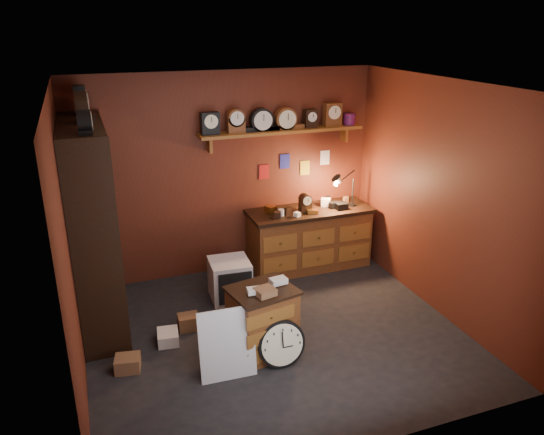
{
  "coord_description": "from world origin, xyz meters",
  "views": [
    {
      "loc": [
        -1.77,
        -4.73,
        3.29
      ],
      "look_at": [
        0.09,
        0.35,
        1.25
      ],
      "focal_mm": 35.0,
      "sensor_mm": 36.0,
      "label": 1
    }
  ],
  "objects": [
    {
      "name": "floor",
      "position": [
        0.0,
        0.0,
        0.0
      ],
      "size": [
        4.0,
        4.0,
        0.0
      ],
      "primitive_type": "plane",
      "color": "black",
      "rests_on": "ground"
    },
    {
      "name": "mini_fridge",
      "position": [
        -0.24,
        0.98,
        0.25
      ],
      "size": [
        0.51,
        0.53,
        0.5
      ],
      "rotation": [
        0.0,
        0.0,
        -0.07
      ],
      "color": "silver",
      "rests_on": "ground"
    },
    {
      "name": "shelving_unit",
      "position": [
        -1.79,
        0.98,
        1.25
      ],
      "size": [
        0.47,
        1.6,
        2.58
      ],
      "color": "black",
      "rests_on": "ground"
    },
    {
      "name": "workbench",
      "position": [
        1.05,
        1.47,
        0.47
      ],
      "size": [
        1.7,
        0.66,
        1.36
      ],
      "color": "brown",
      "rests_on": "ground"
    },
    {
      "name": "floor_box_a",
      "position": [
        -1.6,
        -0.09,
        0.07
      ],
      "size": [
        0.28,
        0.25,
        0.15
      ],
      "primitive_type": "cube",
      "rotation": [
        0.0,
        0.0,
        -0.19
      ],
      "color": "brown",
      "rests_on": "ground"
    },
    {
      "name": "big_round_clock",
      "position": [
        -0.14,
        -0.53,
        0.24
      ],
      "size": [
        0.5,
        0.16,
        0.5
      ],
      "color": "black",
      "rests_on": "ground"
    },
    {
      "name": "low_cabinet",
      "position": [
        -0.24,
        -0.25,
        0.4
      ],
      "size": [
        0.74,
        0.66,
        0.82
      ],
      "rotation": [
        0.0,
        0.0,
        0.2
      ],
      "color": "brown",
      "rests_on": "ground"
    },
    {
      "name": "floor_box_c",
      "position": [
        -0.88,
        0.45,
        0.09
      ],
      "size": [
        0.23,
        0.2,
        0.17
      ],
      "primitive_type": "cube",
      "rotation": [
        0.0,
        0.0,
        -0.04
      ],
      "color": "brown",
      "rests_on": "ground"
    },
    {
      "name": "white_panel",
      "position": [
        -0.69,
        -0.52,
        0.0
      ],
      "size": [
        0.56,
        0.17,
        0.73
      ],
      "primitive_type": "cube",
      "rotation": [
        -0.17,
        0.0,
        -0.04
      ],
      "color": "silver",
      "rests_on": "ground"
    },
    {
      "name": "floor_box_b",
      "position": [
        -1.14,
        0.26,
        0.07
      ],
      "size": [
        0.25,
        0.29,
        0.13
      ],
      "primitive_type": "cube",
      "rotation": [
        0.0,
        0.0,
        -0.12
      ],
      "color": "white",
      "rests_on": "ground"
    },
    {
      "name": "room_shell",
      "position": [
        0.04,
        0.11,
        1.72
      ],
      "size": [
        4.02,
        3.62,
        2.71
      ],
      "color": "#602616",
      "rests_on": "ground"
    }
  ]
}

